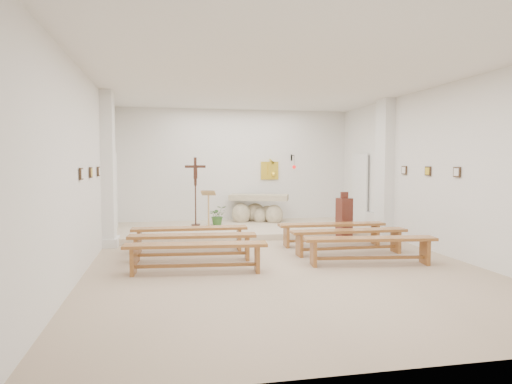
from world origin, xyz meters
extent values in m
cube|color=#C2A78C|center=(0.00, 0.00, 0.00)|extent=(7.00, 10.00, 0.00)
cube|color=silver|center=(-3.49, 0.00, 1.75)|extent=(0.02, 10.00, 3.50)
cube|color=silver|center=(3.49, 0.00, 1.75)|extent=(0.02, 10.00, 3.50)
cube|color=silver|center=(0.00, 4.99, 1.75)|extent=(7.00, 0.02, 3.50)
cube|color=silver|center=(0.00, 0.00, 3.49)|extent=(7.00, 10.00, 0.02)
cube|color=#C2B095|center=(0.00, 3.50, 0.07)|extent=(6.98, 3.00, 0.15)
cube|color=white|center=(-3.37, 2.00, 1.75)|extent=(0.26, 0.55, 3.50)
cube|color=white|center=(3.37, 2.00, 1.75)|extent=(0.26, 0.55, 3.50)
cube|color=yellow|center=(1.05, 4.96, 1.65)|extent=(0.55, 0.04, 0.55)
cube|color=black|center=(1.75, 4.97, 2.05)|extent=(0.04, 0.02, 0.20)
cylinder|color=black|center=(1.75, 4.82, 2.12)|extent=(0.02, 0.30, 0.02)
cylinder|color=black|center=(1.75, 4.67, 1.95)|extent=(0.01, 0.01, 0.34)
sphere|color=red|center=(1.75, 4.67, 1.76)|extent=(0.11, 0.11, 0.11)
cube|color=#392819|center=(-3.47, -0.80, 1.72)|extent=(0.03, 0.20, 0.20)
cube|color=#392819|center=(-3.47, 0.20, 1.72)|extent=(0.03, 0.20, 0.20)
cube|color=#392819|center=(-3.47, 1.20, 1.72)|extent=(0.03, 0.20, 0.20)
cube|color=#392819|center=(3.47, -0.80, 1.72)|extent=(0.03, 0.20, 0.20)
cube|color=#392819|center=(3.47, 0.20, 1.72)|extent=(0.03, 0.20, 0.20)
cube|color=#392819|center=(3.47, 1.20, 1.72)|extent=(0.03, 0.20, 0.20)
cube|color=silver|center=(-3.43, 2.70, 0.27)|extent=(0.10, 0.85, 0.52)
cube|color=silver|center=(3.43, 2.70, 0.27)|extent=(0.10, 0.85, 0.52)
ellipsoid|color=beige|center=(0.07, 4.44, 0.39)|extent=(0.56, 0.47, 0.63)
ellipsoid|color=beige|center=(1.00, 4.14, 0.37)|extent=(0.52, 0.44, 0.59)
ellipsoid|color=beige|center=(0.53, 4.60, 0.40)|extent=(0.59, 0.50, 0.56)
ellipsoid|color=beige|center=(0.86, 4.45, 0.35)|extent=(0.48, 0.41, 0.52)
ellipsoid|color=beige|center=(0.63, 4.34, 0.32)|extent=(0.41, 0.35, 0.48)
cube|color=beige|center=(0.60, 4.40, 0.87)|extent=(1.84, 1.20, 0.17)
cube|color=tan|center=(-0.98, 3.40, 0.17)|extent=(0.38, 0.38, 0.04)
cylinder|color=tan|center=(-0.98, 3.40, 0.60)|extent=(0.04, 0.04, 0.89)
cube|color=tan|center=(-0.99, 3.38, 1.09)|extent=(0.43, 0.35, 0.14)
cube|color=silver|center=(-1.00, 3.35, 1.13)|extent=(0.36, 0.29, 0.11)
cylinder|color=#391D12|center=(-1.29, 3.96, 0.17)|extent=(0.25, 0.25, 0.03)
cylinder|color=#391D12|center=(-1.29, 3.96, 0.72)|extent=(0.04, 0.04, 1.14)
cube|color=#391D12|center=(-1.29, 3.96, 1.65)|extent=(0.07, 0.05, 0.78)
cube|color=#391D12|center=(-1.29, 3.96, 1.79)|extent=(0.57, 0.07, 0.07)
cube|color=#391D12|center=(-1.29, 3.93, 1.62)|extent=(0.11, 0.05, 0.33)
imported|color=#326026|center=(-0.68, 3.89, 0.42)|extent=(0.51, 0.45, 0.55)
cube|color=#4E1F16|center=(2.25, 1.90, 0.51)|extent=(0.37, 0.37, 1.02)
cube|color=#4E1F16|center=(2.25, 1.90, 1.09)|extent=(0.21, 0.08, 0.17)
cube|color=brown|center=(-1.61, 1.05, 0.49)|extent=(2.47, 0.49, 0.06)
cube|color=brown|center=(-2.67, 1.09, 0.23)|extent=(0.08, 0.36, 0.47)
cube|color=brown|center=(-0.55, 1.01, 0.23)|extent=(0.08, 0.36, 0.47)
cube|color=brown|center=(-1.61, 1.05, 0.13)|extent=(2.06, 0.15, 0.06)
cube|color=brown|center=(1.61, 1.05, 0.49)|extent=(2.47, 0.47, 0.06)
cube|color=brown|center=(0.55, 1.09, 0.23)|extent=(0.08, 0.36, 0.47)
cube|color=brown|center=(2.67, 1.01, 0.23)|extent=(0.08, 0.36, 0.47)
cube|color=brown|center=(1.61, 1.05, 0.13)|extent=(2.06, 0.14, 0.06)
cube|color=brown|center=(-1.61, 0.06, 0.49)|extent=(2.48, 0.61, 0.06)
cube|color=brown|center=(-2.66, 0.15, 0.23)|extent=(0.10, 0.36, 0.47)
cube|color=brown|center=(-0.55, -0.04, 0.23)|extent=(0.10, 0.36, 0.47)
cube|color=brown|center=(-1.61, 0.06, 0.13)|extent=(2.06, 0.25, 0.06)
cube|color=brown|center=(1.61, 0.06, 0.49)|extent=(2.46, 0.41, 0.06)
cube|color=brown|center=(0.55, 0.07, 0.23)|extent=(0.07, 0.36, 0.47)
cube|color=brown|center=(2.67, 0.05, 0.23)|extent=(0.07, 0.36, 0.47)
cube|color=brown|center=(1.61, 0.06, 0.13)|extent=(2.06, 0.08, 0.06)
cube|color=brown|center=(-1.61, -0.94, 0.49)|extent=(2.48, 0.63, 0.06)
cube|color=brown|center=(-2.66, -0.83, 0.23)|extent=(0.10, 0.36, 0.47)
cube|color=brown|center=(-0.55, -1.04, 0.23)|extent=(0.10, 0.36, 0.47)
cube|color=brown|center=(-1.61, -0.94, 0.13)|extent=(2.06, 0.27, 0.06)
cube|color=brown|center=(1.61, -0.94, 0.49)|extent=(2.48, 0.70, 0.06)
cube|color=brown|center=(0.56, -0.80, 0.23)|extent=(0.11, 0.36, 0.47)
cube|color=brown|center=(2.66, -1.07, 0.23)|extent=(0.11, 0.36, 0.47)
cube|color=brown|center=(1.61, -0.94, 0.13)|extent=(2.05, 0.33, 0.06)
camera|label=1|loc=(-2.10, -8.75, 1.92)|focal=32.00mm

